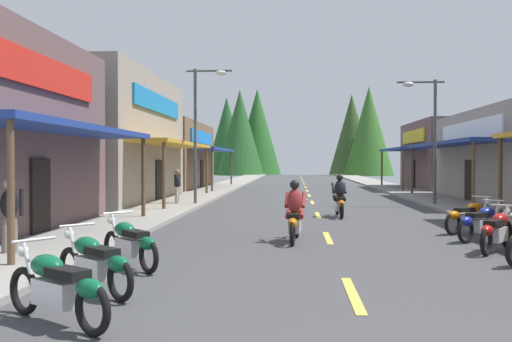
{
  "coord_description": "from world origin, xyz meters",
  "views": [
    {
      "loc": [
        -0.9,
        -1.55,
        2.04
      ],
      "look_at": [
        -2.72,
        25.76,
        1.56
      ],
      "focal_mm": 40.04,
      "sensor_mm": 36.0,
      "label": 1
    }
  ],
  "objects_px": {
    "rider_cruising_trailing": "(339,199)",
    "motorcycle_parked_right_4": "(497,230)",
    "rider_cruising_lead": "(295,216)",
    "streetlamp_left": "(202,117)",
    "streetlamp_right": "(427,123)",
    "motorcycle_parked_left_2": "(130,243)",
    "pedestrian_browsing": "(177,185)",
    "motorcycle_parked_right_6": "(470,216)",
    "motorcycle_parked_left_1": "(95,262)",
    "motorcycle_parked_right_5": "(482,222)",
    "pedestrian_by_shop": "(9,212)",
    "motorcycle_parked_left_0": "(57,286)"
  },
  "relations": [
    {
      "from": "motorcycle_parked_left_2",
      "to": "pedestrian_browsing",
      "type": "distance_m",
      "value": 15.38
    },
    {
      "from": "motorcycle_parked_right_4",
      "to": "streetlamp_left",
      "type": "bearing_deg",
      "value": 70.12
    },
    {
      "from": "streetlamp_left",
      "to": "rider_cruising_lead",
      "type": "relative_size",
      "value": 2.91
    },
    {
      "from": "motorcycle_parked_right_4",
      "to": "motorcycle_parked_left_1",
      "type": "bearing_deg",
      "value": 156.43
    },
    {
      "from": "motorcycle_parked_right_4",
      "to": "pedestrian_browsing",
      "type": "distance_m",
      "value": 16.17
    },
    {
      "from": "streetlamp_left",
      "to": "pedestrian_by_shop",
      "type": "distance_m",
      "value": 14.63
    },
    {
      "from": "motorcycle_parked_left_0",
      "to": "motorcycle_parked_left_1",
      "type": "xyz_separation_m",
      "value": [
        -0.12,
        1.67,
        0.0
      ]
    },
    {
      "from": "streetlamp_left",
      "to": "motorcycle_parked_left_0",
      "type": "height_order",
      "value": "streetlamp_left"
    },
    {
      "from": "motorcycle_parked_left_0",
      "to": "streetlamp_left",
      "type": "bearing_deg",
      "value": -51.57
    },
    {
      "from": "streetlamp_left",
      "to": "pedestrian_browsing",
      "type": "relative_size",
      "value": 3.75
    },
    {
      "from": "rider_cruising_lead",
      "to": "streetlamp_left",
      "type": "bearing_deg",
      "value": 24.67
    },
    {
      "from": "motorcycle_parked_right_6",
      "to": "motorcycle_parked_right_4",
      "type": "bearing_deg",
      "value": -133.32
    },
    {
      "from": "motorcycle_parked_right_4",
      "to": "rider_cruising_trailing",
      "type": "relative_size",
      "value": 0.84
    },
    {
      "from": "streetlamp_right",
      "to": "rider_cruising_lead",
      "type": "height_order",
      "value": "streetlamp_right"
    },
    {
      "from": "motorcycle_parked_right_4",
      "to": "motorcycle_parked_left_2",
      "type": "bearing_deg",
      "value": 143.16
    },
    {
      "from": "motorcycle_parked_right_5",
      "to": "motorcycle_parked_left_1",
      "type": "distance_m",
      "value": 10.06
    },
    {
      "from": "rider_cruising_trailing",
      "to": "motorcycle_parked_right_4",
      "type": "bearing_deg",
      "value": -161.25
    },
    {
      "from": "motorcycle_parked_right_5",
      "to": "pedestrian_browsing",
      "type": "bearing_deg",
      "value": 91.97
    },
    {
      "from": "streetlamp_right",
      "to": "rider_cruising_lead",
      "type": "bearing_deg",
      "value": -117.16
    },
    {
      "from": "motorcycle_parked_right_5",
      "to": "motorcycle_parked_left_2",
      "type": "distance_m",
      "value": 8.94
    },
    {
      "from": "rider_cruising_trailing",
      "to": "streetlamp_right",
      "type": "bearing_deg",
      "value": -41.78
    },
    {
      "from": "motorcycle_parked_right_5",
      "to": "motorcycle_parked_left_0",
      "type": "distance_m",
      "value": 11.09
    },
    {
      "from": "rider_cruising_trailing",
      "to": "pedestrian_browsing",
      "type": "relative_size",
      "value": 1.29
    },
    {
      "from": "motorcycle_parked_right_5",
      "to": "streetlamp_left",
      "type": "bearing_deg",
      "value": 88.86
    },
    {
      "from": "motorcycle_parked_left_0",
      "to": "rider_cruising_trailing",
      "type": "relative_size",
      "value": 0.85
    },
    {
      "from": "streetlamp_left",
      "to": "pedestrian_by_shop",
      "type": "xyz_separation_m",
      "value": [
        -1.76,
        -14.19,
        -3.08
      ]
    },
    {
      "from": "motorcycle_parked_left_2",
      "to": "pedestrian_by_shop",
      "type": "height_order",
      "value": "pedestrian_by_shop"
    },
    {
      "from": "motorcycle_parked_right_6",
      "to": "pedestrian_by_shop",
      "type": "bearing_deg",
      "value": 167.71
    },
    {
      "from": "rider_cruising_lead",
      "to": "pedestrian_browsing",
      "type": "bearing_deg",
      "value": 29.4
    },
    {
      "from": "pedestrian_by_shop",
      "to": "motorcycle_parked_right_4",
      "type": "bearing_deg",
      "value": 81.21
    },
    {
      "from": "motorcycle_parked_right_4",
      "to": "rider_cruising_lead",
      "type": "bearing_deg",
      "value": 109.39
    },
    {
      "from": "streetlamp_right",
      "to": "pedestrian_browsing",
      "type": "distance_m",
      "value": 11.63
    },
    {
      "from": "motorcycle_parked_right_6",
      "to": "streetlamp_right",
      "type": "bearing_deg",
      "value": 47.6
    },
    {
      "from": "motorcycle_parked_right_5",
      "to": "pedestrian_by_shop",
      "type": "bearing_deg",
      "value": 156.57
    },
    {
      "from": "motorcycle_parked_left_2",
      "to": "streetlamp_left",
      "type": "bearing_deg",
      "value": -39.22
    },
    {
      "from": "streetlamp_right",
      "to": "rider_cruising_lead",
      "type": "xyz_separation_m",
      "value": [
        -5.93,
        -11.56,
        -3.09
      ]
    },
    {
      "from": "motorcycle_parked_right_6",
      "to": "rider_cruising_trailing",
      "type": "height_order",
      "value": "rider_cruising_trailing"
    },
    {
      "from": "streetlamp_left",
      "to": "motorcycle_parked_right_5",
      "type": "xyz_separation_m",
      "value": [
        8.96,
        -10.88,
        -3.57
      ]
    },
    {
      "from": "motorcycle_parked_left_2",
      "to": "rider_cruising_trailing",
      "type": "height_order",
      "value": "rider_cruising_trailing"
    },
    {
      "from": "motorcycle_parked_right_5",
      "to": "rider_cruising_trailing",
      "type": "bearing_deg",
      "value": 76.95
    },
    {
      "from": "pedestrian_by_shop",
      "to": "pedestrian_browsing",
      "type": "xyz_separation_m",
      "value": [
        0.6,
        14.33,
        -0.02
      ]
    },
    {
      "from": "streetlamp_right",
      "to": "pedestrian_by_shop",
      "type": "xyz_separation_m",
      "value": [
        -11.89,
        -14.4,
        -2.76
      ]
    },
    {
      "from": "motorcycle_parked_left_0",
      "to": "rider_cruising_lead",
      "type": "relative_size",
      "value": 0.85
    },
    {
      "from": "streetlamp_right",
      "to": "motorcycle_parked_right_5",
      "type": "relative_size",
      "value": 3.36
    },
    {
      "from": "motorcycle_parked_right_6",
      "to": "pedestrian_browsing",
      "type": "xyz_separation_m",
      "value": [
        -10.28,
        9.47,
        0.47
      ]
    },
    {
      "from": "pedestrian_browsing",
      "to": "motorcycle_parked_right_5",
      "type": "bearing_deg",
      "value": 147.04
    },
    {
      "from": "motorcycle_parked_right_5",
      "to": "motorcycle_parked_right_6",
      "type": "xyz_separation_m",
      "value": [
        0.16,
        1.54,
        0.0
      ]
    },
    {
      "from": "pedestrian_browsing",
      "to": "rider_cruising_trailing",
      "type": "bearing_deg",
      "value": 158.8
    },
    {
      "from": "motorcycle_parked_left_0",
      "to": "pedestrian_browsing",
      "type": "height_order",
      "value": "pedestrian_browsing"
    },
    {
      "from": "streetlamp_left",
      "to": "rider_cruising_lead",
      "type": "distance_m",
      "value": 12.57
    }
  ]
}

